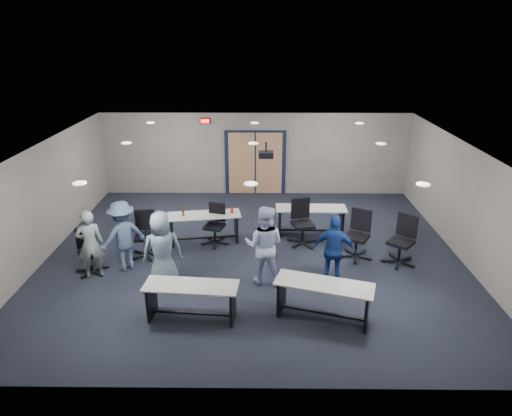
{
  "coord_description": "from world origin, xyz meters",
  "views": [
    {
      "loc": [
        0.17,
        -10.04,
        5.19
      ],
      "look_at": [
        0.07,
        -0.3,
        1.35
      ],
      "focal_mm": 32.0,
      "sensor_mm": 36.0,
      "label": 1
    }
  ],
  "objects_px": {
    "person_gray": "(90,244)",
    "person_plaid": "(162,250)",
    "chair_back_a": "(145,235)",
    "chair_back_c": "(303,223)",
    "person_navy": "(334,250)",
    "table_front_left": "(192,296)",
    "chair_back_d": "(357,235)",
    "chair_back_b": "(214,225)",
    "person_back": "(123,236)",
    "chair_loose_left": "(90,252)",
    "chair_loose_right": "(401,241)",
    "table_front_right": "(324,294)",
    "person_lightblue": "(264,245)",
    "table_back_right": "(311,216)",
    "table_back_left": "(204,223)"
  },
  "relations": [
    {
      "from": "person_gray",
      "to": "person_plaid",
      "type": "height_order",
      "value": "person_plaid"
    },
    {
      "from": "chair_back_a",
      "to": "person_gray",
      "type": "height_order",
      "value": "person_gray"
    },
    {
      "from": "chair_back_c",
      "to": "person_navy",
      "type": "bearing_deg",
      "value": -89.63
    },
    {
      "from": "table_front_left",
      "to": "chair_back_d",
      "type": "relative_size",
      "value": 1.54
    },
    {
      "from": "chair_back_b",
      "to": "person_back",
      "type": "relative_size",
      "value": 0.64
    },
    {
      "from": "chair_back_b",
      "to": "chair_loose_left",
      "type": "relative_size",
      "value": 1.01
    },
    {
      "from": "person_gray",
      "to": "table_front_left",
      "type": "bearing_deg",
      "value": 130.49
    },
    {
      "from": "chair_back_b",
      "to": "chair_loose_right",
      "type": "bearing_deg",
      "value": 3.1
    },
    {
      "from": "table_front_right",
      "to": "chair_loose_right",
      "type": "relative_size",
      "value": 1.65
    },
    {
      "from": "table_front_left",
      "to": "person_gray",
      "type": "relative_size",
      "value": 1.14
    },
    {
      "from": "chair_back_a",
      "to": "chair_loose_left",
      "type": "relative_size",
      "value": 1.07
    },
    {
      "from": "table_front_left",
      "to": "person_gray",
      "type": "bearing_deg",
      "value": 152.49
    },
    {
      "from": "person_plaid",
      "to": "chair_back_d",
      "type": "bearing_deg",
      "value": -178.67
    },
    {
      "from": "chair_back_d",
      "to": "person_lightblue",
      "type": "xyz_separation_m",
      "value": [
        -2.23,
        -1.17,
        0.3
      ]
    },
    {
      "from": "table_back_right",
      "to": "chair_back_b",
      "type": "distance_m",
      "value": 2.6
    },
    {
      "from": "person_gray",
      "to": "chair_loose_left",
      "type": "bearing_deg",
      "value": -75.96
    },
    {
      "from": "person_navy",
      "to": "person_back",
      "type": "relative_size",
      "value": 0.96
    },
    {
      "from": "table_front_right",
      "to": "person_gray",
      "type": "xyz_separation_m",
      "value": [
        -4.92,
        1.5,
        0.29
      ]
    },
    {
      "from": "person_back",
      "to": "chair_back_a",
      "type": "bearing_deg",
      "value": -155.76
    },
    {
      "from": "table_back_left",
      "to": "chair_back_d",
      "type": "xyz_separation_m",
      "value": [
        3.76,
        -0.86,
        0.06
      ]
    },
    {
      "from": "table_front_right",
      "to": "chair_back_d",
      "type": "height_order",
      "value": "chair_back_d"
    },
    {
      "from": "chair_back_a",
      "to": "chair_loose_right",
      "type": "distance_m",
      "value": 6.07
    },
    {
      "from": "table_back_right",
      "to": "chair_back_b",
      "type": "relative_size",
      "value": 1.78
    },
    {
      "from": "chair_back_a",
      "to": "person_back",
      "type": "height_order",
      "value": "person_back"
    },
    {
      "from": "table_back_right",
      "to": "person_back",
      "type": "relative_size",
      "value": 1.13
    },
    {
      "from": "person_lightblue",
      "to": "person_navy",
      "type": "height_order",
      "value": "person_lightblue"
    },
    {
      "from": "table_back_right",
      "to": "person_plaid",
      "type": "distance_m",
      "value": 4.38
    },
    {
      "from": "chair_back_b",
      "to": "table_front_right",
      "type": "bearing_deg",
      "value": -37.71
    },
    {
      "from": "chair_loose_left",
      "to": "person_gray",
      "type": "height_order",
      "value": "person_gray"
    },
    {
      "from": "table_front_right",
      "to": "person_gray",
      "type": "relative_size",
      "value": 1.21
    },
    {
      "from": "table_front_right",
      "to": "table_front_left",
      "type": "bearing_deg",
      "value": -161.88
    },
    {
      "from": "chair_back_b",
      "to": "chair_loose_right",
      "type": "xyz_separation_m",
      "value": [
        4.45,
        -1.01,
        0.06
      ]
    },
    {
      "from": "chair_loose_right",
      "to": "person_plaid",
      "type": "relative_size",
      "value": 0.68
    },
    {
      "from": "chair_back_c",
      "to": "person_back",
      "type": "relative_size",
      "value": 0.71
    },
    {
      "from": "chair_back_c",
      "to": "person_gray",
      "type": "bearing_deg",
      "value": -174.11
    },
    {
      "from": "table_back_left",
      "to": "table_back_right",
      "type": "bearing_deg",
      "value": 1.18
    },
    {
      "from": "chair_back_a",
      "to": "person_lightblue",
      "type": "height_order",
      "value": "person_lightblue"
    },
    {
      "from": "table_back_right",
      "to": "chair_loose_left",
      "type": "bearing_deg",
      "value": -156.42
    },
    {
      "from": "chair_back_d",
      "to": "person_lightblue",
      "type": "bearing_deg",
      "value": -122.55
    },
    {
      "from": "chair_back_d",
      "to": "chair_back_a",
      "type": "bearing_deg",
      "value": -150.77
    },
    {
      "from": "table_back_right",
      "to": "chair_loose_left",
      "type": "height_order",
      "value": "chair_loose_left"
    },
    {
      "from": "chair_back_a",
      "to": "person_navy",
      "type": "relative_size",
      "value": 0.71
    },
    {
      "from": "chair_back_c",
      "to": "person_lightblue",
      "type": "xyz_separation_m",
      "value": [
        -1.0,
        -1.91,
        0.3
      ]
    },
    {
      "from": "table_front_left",
      "to": "person_back",
      "type": "bearing_deg",
      "value": 138.25
    },
    {
      "from": "chair_back_a",
      "to": "person_plaid",
      "type": "relative_size",
      "value": 0.65
    },
    {
      "from": "table_front_left",
      "to": "table_front_right",
      "type": "xyz_separation_m",
      "value": [
        2.5,
        0.03,
        0.02
      ]
    },
    {
      "from": "chair_loose_right",
      "to": "person_lightblue",
      "type": "relative_size",
      "value": 0.66
    },
    {
      "from": "chair_back_a",
      "to": "person_plaid",
      "type": "bearing_deg",
      "value": -71.86
    },
    {
      "from": "chair_back_d",
      "to": "person_lightblue",
      "type": "distance_m",
      "value": 2.53
    },
    {
      "from": "table_back_left",
      "to": "chair_back_a",
      "type": "distance_m",
      "value": 1.56
    }
  ]
}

